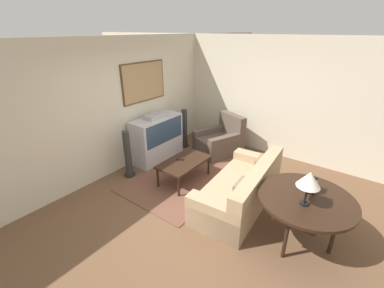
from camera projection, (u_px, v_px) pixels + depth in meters
name	position (u px, v px, depth m)	size (l,w,h in m)	color
ground_plane	(202.00, 201.00, 4.58)	(12.00, 12.00, 0.00)	brown
wall_back	(118.00, 107.00, 5.20)	(12.00, 0.10, 2.70)	beige
wall_right	(268.00, 97.00, 5.94)	(0.06, 12.00, 2.70)	beige
area_rug	(186.00, 176.00, 5.32)	(2.51, 1.70, 0.01)	brown
tv	(157.00, 138.00, 5.88)	(1.23, 0.52, 1.10)	#B7B7BC
couch	(241.00, 190.00, 4.40)	(2.07, 1.05, 0.80)	tan
armchair	(220.00, 141.00, 6.27)	(1.22, 1.11, 0.92)	brown
coffee_table	(184.00, 163.00, 5.04)	(1.07, 0.62, 0.45)	black
console_table	(306.00, 201.00, 3.48)	(1.29, 1.29, 0.73)	black
table_lamp	(309.00, 180.00, 3.17)	(0.29, 0.29, 0.48)	black
mantel_clock	(312.00, 185.00, 3.52)	(0.14, 0.10, 0.22)	black
remote	(180.00, 159.00, 5.05)	(0.12, 0.16, 0.02)	black
speaker_tower_left	(128.00, 155.00, 5.19)	(0.24, 0.24, 0.98)	black
speaker_tower_right	(184.00, 129.00, 6.53)	(0.24, 0.24, 0.98)	black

